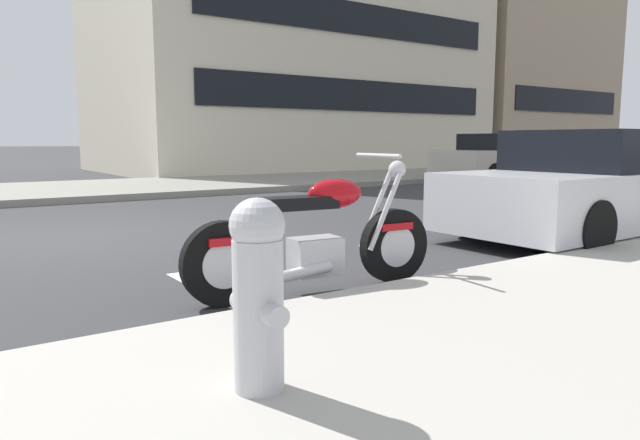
{
  "coord_description": "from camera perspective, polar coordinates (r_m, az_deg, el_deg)",
  "views": [
    {
      "loc": [
        -1.88,
        -7.72,
        1.22
      ],
      "look_at": [
        0.86,
        -3.75,
        0.57
      ],
      "focal_mm": 32.76,
      "sensor_mm": 36.0,
      "label": 1
    }
  ],
  "objects": [
    {
      "name": "parked_car_at_intersection",
      "position": [
        8.38,
        25.51,
        2.97
      ],
      "size": [
        4.55,
        1.87,
        1.35
      ],
      "rotation": [
        0.0,
        0.0,
        0.01
      ],
      "color": "silver",
      "rests_on": "ground"
    },
    {
      "name": "parked_motorcycle",
      "position": [
        4.67,
        -0.18,
        -2.01
      ],
      "size": [
        2.19,
        0.62,
        1.12
      ],
      "rotation": [
        0.0,
        0.0,
        -0.1
      ],
      "color": "black",
      "rests_on": "ground"
    },
    {
      "name": "townhouse_near_left",
      "position": [
        25.98,
        -3.31,
        19.32
      ],
      "size": [
        14.88,
        9.88,
        12.86
      ],
      "color": "beige",
      "rests_on": "ground"
    },
    {
      "name": "parking_stall_stripe",
      "position": [
        4.61,
        -9.38,
        -7.68
      ],
      "size": [
        0.12,
        2.2,
        0.01
      ],
      "primitive_type": "cube",
      "color": "silver",
      "rests_on": "ground"
    },
    {
      "name": "townhouse_far_uphill",
      "position": [
        34.58,
        16.14,
        17.27
      ],
      "size": [
        9.62,
        10.01,
        14.21
      ],
      "color": "tan",
      "rests_on": "ground"
    },
    {
      "name": "ground_plane",
      "position": [
        8.04,
        -20.71,
        -1.49
      ],
      "size": [
        260.0,
        260.0,
        0.0
      ],
      "primitive_type": "plane",
      "color": "#333335"
    },
    {
      "name": "fire_hydrant",
      "position": [
        2.54,
        -6.07,
        -6.77
      ],
      "size": [
        0.24,
        0.36,
        0.85
      ],
      "color": "#B7B7BC",
      "rests_on": "sidewalk_near_curb"
    },
    {
      "name": "car_opposite_curb",
      "position": [
        18.36,
        17.54,
        5.73
      ],
      "size": [
        4.56,
        1.87,
        1.42
      ],
      "rotation": [
        0.0,
        0.0,
        3.14
      ],
      "color": "beige",
      "rests_on": "ground"
    },
    {
      "name": "sidewalk_far_curb",
      "position": [
        20.11,
        9.1,
        4.38
      ],
      "size": [
        120.0,
        5.0,
        0.14
      ],
      "primitive_type": "cube",
      "color": "gray",
      "rests_on": "ground"
    }
  ]
}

